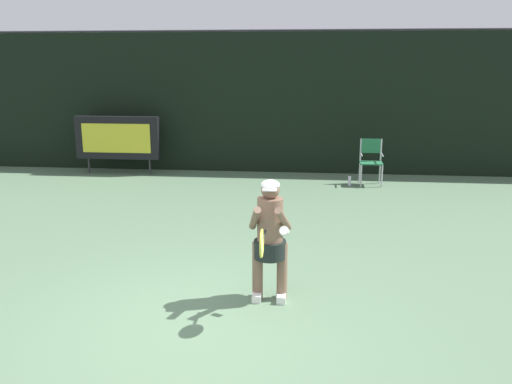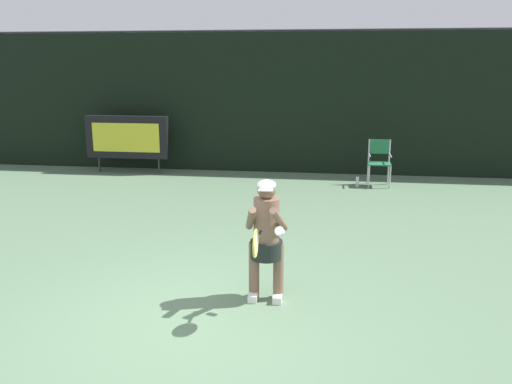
# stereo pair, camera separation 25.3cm
# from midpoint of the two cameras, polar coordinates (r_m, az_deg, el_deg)

# --- Properties ---
(ground) EXTENTS (18.00, 22.00, 0.03)m
(ground) POSITION_cam_midpoint_polar(r_m,az_deg,el_deg) (5.88, -7.95, -15.11)
(ground) COLOR #567456
(backdrop_screen) EXTENTS (18.00, 0.12, 3.66)m
(backdrop_screen) POSITION_cam_midpoint_polar(r_m,az_deg,el_deg) (13.76, 0.46, 9.67)
(backdrop_screen) COLOR black
(backdrop_screen) RESTS_ON ground
(scoreboard) EXTENTS (2.20, 0.21, 1.50)m
(scoreboard) POSITION_cam_midpoint_polar(r_m,az_deg,el_deg) (14.06, -15.40, 5.73)
(scoreboard) COLOR black
(scoreboard) RESTS_ON ground
(umpire_chair) EXTENTS (0.52, 0.44, 1.08)m
(umpire_chair) POSITION_cam_midpoint_polar(r_m,az_deg,el_deg) (12.65, 11.89, 3.55)
(umpire_chair) COLOR #B7B7BC
(umpire_chair) RESTS_ON ground
(water_bottle) EXTENTS (0.07, 0.07, 0.27)m
(water_bottle) POSITION_cam_midpoint_polar(r_m,az_deg,el_deg) (12.50, 9.62, 1.22)
(water_bottle) COLOR silver
(water_bottle) RESTS_ON ground
(tennis_player) EXTENTS (0.53, 0.60, 1.50)m
(tennis_player) POSITION_cam_midpoint_polar(r_m,az_deg,el_deg) (6.27, 0.38, -4.74)
(tennis_player) COLOR white
(tennis_player) RESTS_ON ground
(tennis_racket) EXTENTS (0.03, 0.60, 0.31)m
(tennis_racket) POSITION_cam_midpoint_polar(r_m,az_deg,el_deg) (5.62, -0.65, -5.56)
(tennis_racket) COLOR black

